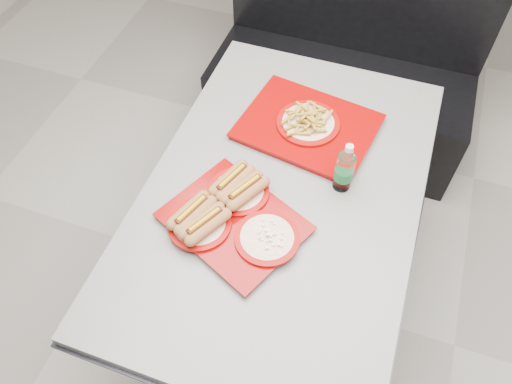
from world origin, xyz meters
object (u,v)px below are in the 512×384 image
(diner_table, at_px, (281,218))
(water_bottle, at_px, (345,169))
(tray_near, at_px, (231,215))
(tray_far, at_px, (308,124))
(booth_bench, at_px, (344,71))

(diner_table, distance_m, water_bottle, 0.32)
(diner_table, bearing_deg, tray_near, -125.09)
(tray_far, bearing_deg, booth_bench, 90.02)
(booth_bench, xyz_separation_m, tray_near, (-0.12, -1.27, 0.38))
(diner_table, relative_size, tray_far, 2.70)
(diner_table, xyz_separation_m, tray_near, (-0.12, -0.17, 0.20))
(tray_far, xyz_separation_m, water_bottle, (0.18, -0.21, 0.06))
(booth_bench, bearing_deg, diner_table, -90.00)
(water_bottle, bearing_deg, diner_table, -155.00)
(tray_near, relative_size, tray_far, 0.97)
(diner_table, distance_m, tray_near, 0.29)
(diner_table, bearing_deg, booth_bench, 90.00)
(diner_table, height_order, water_bottle, water_bottle)
(diner_table, xyz_separation_m, water_bottle, (0.18, 0.08, 0.25))
(booth_bench, height_order, tray_far, booth_bench)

